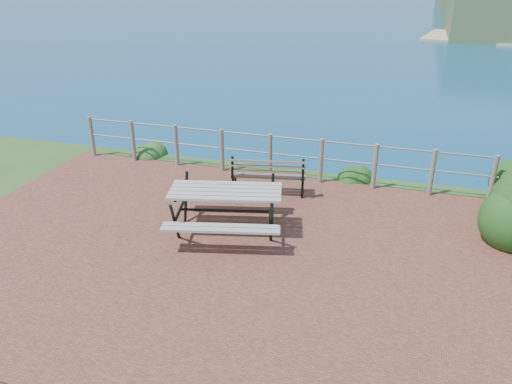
% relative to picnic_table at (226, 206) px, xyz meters
% --- Properties ---
extents(ground, '(10.00, 7.00, 0.12)m').
position_rel_picnic_table_xyz_m(ground, '(0.04, -0.62, -0.52)').
color(ground, brown).
rests_on(ground, ground).
extents(safety_railing, '(9.40, 0.10, 1.00)m').
position_rel_picnic_table_xyz_m(safety_railing, '(0.04, 2.73, 0.05)').
color(safety_railing, '#6B5B4C').
rests_on(safety_railing, ground).
extents(picnic_table, '(2.07, 1.65, 0.82)m').
position_rel_picnic_table_xyz_m(picnic_table, '(0.00, 0.00, 0.00)').
color(picnic_table, gray).
rests_on(picnic_table, ground).
extents(park_bench, '(1.59, 0.67, 0.87)m').
position_rel_picnic_table_xyz_m(park_bench, '(0.27, 1.80, 0.05)').
color(park_bench, brown).
rests_on(park_bench, ground).
extents(shrub_lip_west, '(0.80, 0.80, 0.55)m').
position_rel_picnic_table_xyz_m(shrub_lip_west, '(-3.20, 3.29, -0.52)').
color(shrub_lip_west, '#1F5421').
rests_on(shrub_lip_west, ground).
extents(shrub_lip_east, '(0.71, 0.71, 0.43)m').
position_rel_picnic_table_xyz_m(shrub_lip_east, '(2.00, 3.13, -0.52)').
color(shrub_lip_east, '#183E13').
rests_on(shrub_lip_east, ground).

